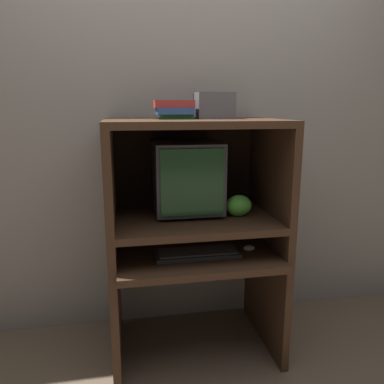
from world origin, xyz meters
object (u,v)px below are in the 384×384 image
at_px(keyboard, 197,253).
at_px(mouse, 249,248).
at_px(crt_monitor, 186,176).
at_px(snack_bag, 239,206).
at_px(book_stack, 175,109).
at_px(storage_box, 214,106).

distance_m(keyboard, mouse, 0.29).
xyz_separation_m(crt_monitor, snack_bag, (0.27, -0.12, -0.15)).
bearing_deg(crt_monitor, snack_bag, -24.72).
height_order(mouse, book_stack, book_stack).
xyz_separation_m(snack_bag, book_stack, (-0.34, 0.08, 0.51)).
bearing_deg(snack_bag, keyboard, -161.35).
distance_m(keyboard, book_stack, 0.76).
height_order(snack_bag, storage_box, storage_box).
bearing_deg(storage_box, mouse, -47.85).
distance_m(crt_monitor, storage_box, 0.41).
xyz_separation_m(crt_monitor, storage_box, (0.15, -0.01, 0.38)).
bearing_deg(book_stack, keyboard, -60.83).
xyz_separation_m(snack_bag, storage_box, (-0.12, 0.11, 0.53)).
xyz_separation_m(mouse, snack_bag, (-0.04, 0.07, 0.22)).
bearing_deg(book_stack, storage_box, 8.52).
bearing_deg(storage_box, keyboard, -123.31).
bearing_deg(keyboard, mouse, 3.02).
bearing_deg(storage_box, book_stack, -171.48).
height_order(crt_monitor, storage_box, storage_box).
bearing_deg(mouse, keyboard, -176.98).
height_order(crt_monitor, snack_bag, crt_monitor).
distance_m(crt_monitor, keyboard, 0.43).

